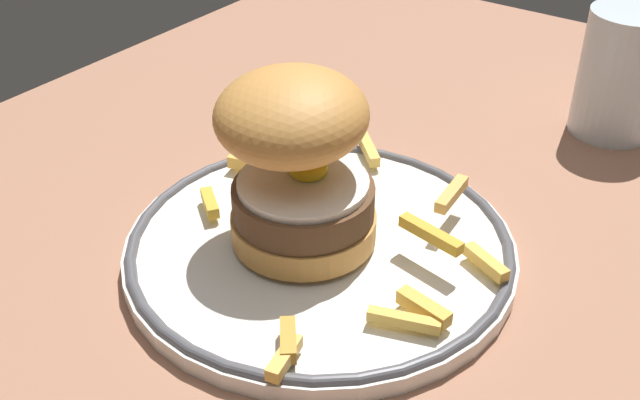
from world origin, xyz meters
TOP-DOWN VIEW (x-y plane):
  - ground_plane at (0.00, 0.00)cm, footprint 111.10×81.69cm
  - dinner_plate at (2.59, 3.24)cm, footprint 26.31×26.31cm
  - burger at (2.40, 4.91)cm, footprint 12.99×12.75cm
  - fries_pile at (3.13, 0.24)cm, footprint 25.46×23.38cm
  - water_glass at (31.73, -6.84)cm, footprint 6.99×6.99cm

SIDE VIEW (x-z plane):
  - ground_plane at x=0.00cm, z-range -4.00..0.00cm
  - dinner_plate at x=2.59cm, z-range 0.04..1.64cm
  - fries_pile at x=3.13cm, z-range 1.16..3.57cm
  - water_glass at x=31.73cm, z-range -0.81..9.93cm
  - burger at x=2.40cm, z-range 1.55..12.96cm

